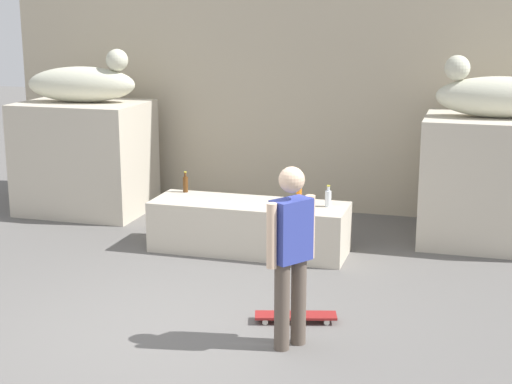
{
  "coord_description": "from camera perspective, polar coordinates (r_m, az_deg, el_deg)",
  "views": [
    {
      "loc": [
        2.7,
        -6.37,
        3.01
      ],
      "look_at": [
        0.47,
        1.28,
        1.1
      ],
      "focal_mm": 54.2,
      "sensor_mm": 36.0,
      "label": 1
    }
  ],
  "objects": [
    {
      "name": "ground_plane",
      "position": [
        7.54,
        -6.24,
        -10.12
      ],
      "size": [
        40.0,
        40.0,
        0.0
      ],
      "primitive_type": "plane",
      "color": "#605E5B"
    },
    {
      "name": "facade_wall",
      "position": [
        11.8,
        3.12,
        12.15
      ],
      "size": [
        9.06,
        0.6,
        5.48
      ],
      "primitive_type": "cube",
      "color": "#C0B298",
      "rests_on": "ground_plane"
    },
    {
      "name": "pedestal_left",
      "position": [
        11.83,
        -12.49,
        2.52
      ],
      "size": [
        1.82,
        1.34,
        1.65
      ],
      "primitive_type": "cube",
      "color": "beige",
      "rests_on": "ground_plane"
    },
    {
      "name": "pedestal_right",
      "position": [
        10.41,
        17.19,
        0.75
      ],
      "size": [
        1.82,
        1.34,
        1.65
      ],
      "primitive_type": "cube",
      "color": "beige",
      "rests_on": "ground_plane"
    },
    {
      "name": "statue_reclining_left",
      "position": [
        11.66,
        -12.6,
        7.87
      ],
      "size": [
        1.67,
        0.83,
        0.78
      ],
      "rotation": [
        0.0,
        0.0,
        0.17
      ],
      "color": "beige",
      "rests_on": "pedestal_left"
    },
    {
      "name": "statue_reclining_right",
      "position": [
        10.23,
        17.41,
        6.83
      ],
      "size": [
        1.64,
        0.71,
        0.78
      ],
      "rotation": [
        0.0,
        0.0,
        3.23
      ],
      "color": "beige",
      "rests_on": "pedestal_right"
    },
    {
      "name": "ledge_block",
      "position": [
        9.72,
        -0.5,
        -2.59
      ],
      "size": [
        2.46,
        0.81,
        0.64
      ],
      "primitive_type": "cube",
      "color": "beige",
      "rests_on": "ground_plane"
    },
    {
      "name": "skater",
      "position": [
        6.85,
        2.59,
        -4.26
      ],
      "size": [
        0.37,
        0.46,
        1.67
      ],
      "rotation": [
        0.0,
        0.0,
        0.97
      ],
      "color": "brown",
      "rests_on": "ground_plane"
    },
    {
      "name": "skateboard",
      "position": [
        7.67,
        2.95,
        -9.11
      ],
      "size": [
        0.82,
        0.41,
        0.08
      ],
      "rotation": [
        0.0,
        0.0,
        0.27
      ],
      "color": "maroon",
      "rests_on": "ground_plane"
    },
    {
      "name": "bottle_clear",
      "position": [
        9.45,
        5.35,
        -0.45
      ],
      "size": [
        0.08,
        0.08,
        0.27
      ],
      "color": "silver",
      "rests_on": "ledge_block"
    },
    {
      "name": "bottle_brown",
      "position": [
        10.2,
        -5.23,
        0.61
      ],
      "size": [
        0.07,
        0.07,
        0.28
      ],
      "color": "#593314",
      "rests_on": "ledge_block"
    },
    {
      "name": "bottle_orange",
      "position": [
        9.7,
        3.2,
        -0.02
      ],
      "size": [
        0.07,
        0.07,
        0.28
      ],
      "color": "orange",
      "rests_on": "ledge_block"
    }
  ]
}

